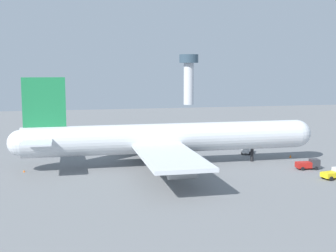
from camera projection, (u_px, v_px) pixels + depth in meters
ground_plane at (168, 165)px, 100.87m from camera, size 274.76×274.76×0.00m
cargo_airplane at (167, 138)px, 100.01m from camera, size 68.69×57.16×19.78m
baggage_tug at (309, 164)px, 96.98m from camera, size 5.10×2.83×2.16m
maintenance_van at (334, 173)px, 88.71m from camera, size 4.84×3.26×2.11m
cargo_loader at (247, 149)px, 114.12m from camera, size 4.07×4.73×2.49m
catering_truck at (74, 147)px, 118.16m from camera, size 4.39×5.19×2.09m
fuel_truck at (274, 135)px, 139.79m from camera, size 2.24×3.92×2.10m
safety_cone_nose at (290, 156)px, 109.31m from camera, size 0.52×0.52×0.75m
safety_cone_tail at (24, 171)px, 94.27m from camera, size 0.41×0.41×0.58m
control_tower at (189, 73)px, 260.34m from camera, size 11.02×11.02×28.96m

